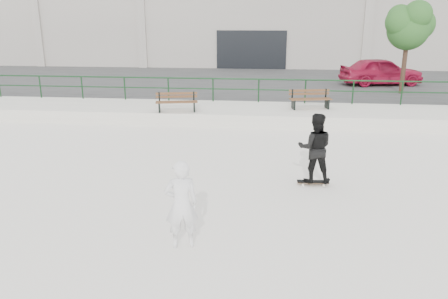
# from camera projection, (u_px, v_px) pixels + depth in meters

# --- Properties ---
(ground) EXTENTS (120.00, 120.00, 0.00)m
(ground) POSITION_uv_depth(u_px,v_px,m) (191.00, 220.00, 9.05)
(ground) COLOR white
(ground) RESTS_ON ground
(ledge) EXTENTS (30.00, 3.00, 0.50)m
(ledge) POSITION_uv_depth(u_px,v_px,m) (233.00, 113.00, 18.02)
(ledge) COLOR silver
(ledge) RESTS_ON ground
(parking_strip) EXTENTS (60.00, 14.00, 0.50)m
(parking_strip) POSITION_uv_depth(u_px,v_px,m) (246.00, 84.00, 26.11)
(parking_strip) COLOR #353535
(parking_strip) RESTS_ON ground
(railing) EXTENTS (28.00, 0.06, 1.03)m
(railing) POSITION_uv_depth(u_px,v_px,m) (236.00, 85.00, 18.97)
(railing) COLOR #153A1C
(railing) RESTS_ON ledge
(commercial_building) EXTENTS (44.20, 16.33, 8.00)m
(commercial_building) POSITION_uv_depth(u_px,v_px,m) (257.00, 12.00, 38.18)
(commercial_building) COLOR beige
(commercial_building) RESTS_ON ground
(bench_left) EXTENTS (1.69, 0.80, 0.75)m
(bench_left) POSITION_uv_depth(u_px,v_px,m) (177.00, 102.00, 17.07)
(bench_left) COLOR brown
(bench_left) RESTS_ON ledge
(bench_right) EXTENTS (1.74, 0.82, 0.77)m
(bench_right) POSITION_uv_depth(u_px,v_px,m) (310.00, 99.00, 17.63)
(bench_right) COLOR brown
(bench_right) RESTS_ON ledge
(tree) EXTENTS (2.43, 2.16, 4.33)m
(tree) POSITION_uv_depth(u_px,v_px,m) (409.00, 24.00, 20.44)
(tree) COLOR #4B3025
(tree) RESTS_ON parking_strip
(red_car) EXTENTS (4.63, 2.61, 1.49)m
(red_car) POSITION_uv_depth(u_px,v_px,m) (381.00, 71.00, 23.84)
(red_car) COLOR #AC1539
(red_car) RESTS_ON parking_strip
(skateboard) EXTENTS (0.79, 0.25, 0.09)m
(skateboard) POSITION_uv_depth(u_px,v_px,m) (313.00, 182.00, 10.96)
(skateboard) COLOR black
(skateboard) RESTS_ON ground
(standing_skater) EXTENTS (0.85, 0.67, 1.74)m
(standing_skater) POSITION_uv_depth(u_px,v_px,m) (315.00, 148.00, 10.70)
(standing_skater) COLOR black
(standing_skater) RESTS_ON skateboard
(seated_skater) EXTENTS (0.69, 0.56, 1.66)m
(seated_skater) POSITION_uv_depth(u_px,v_px,m) (181.00, 204.00, 7.79)
(seated_skater) COLOR white
(seated_skater) RESTS_ON ground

